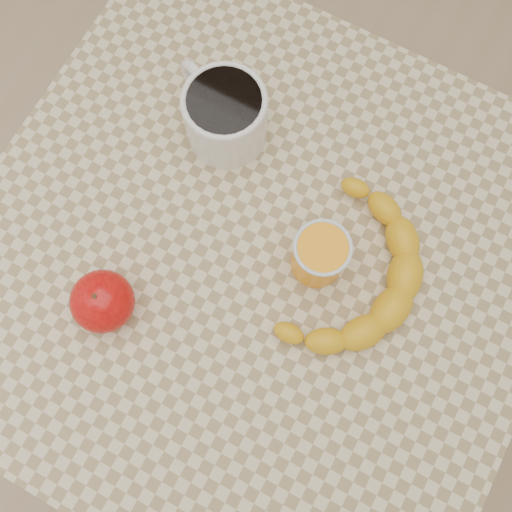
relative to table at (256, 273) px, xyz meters
The scene contains 6 objects.
ground 0.66m from the table, ahead, with size 3.00×3.00×0.00m, color tan.
table is the anchor object (origin of this frame).
coffee_mug 0.24m from the table, 131.13° to the left, with size 0.17×0.15×0.10m.
orange_juice_glass 0.16m from the table, 24.74° to the left, with size 0.08×0.08×0.09m.
apple 0.24m from the table, 133.50° to the right, with size 0.09×0.09×0.08m.
banana 0.17m from the table, 15.86° to the left, with size 0.24×0.32×0.05m, color gold, non-canonical shape.
Camera 1 is at (0.09, -0.17, 1.51)m, focal length 40.00 mm.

